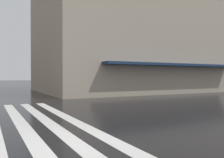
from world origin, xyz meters
TOP-DOWN VIEW (x-y plane):
  - ground_plane at (0.00, 0.00)m, footprint 220.00×220.00m
  - haussmann_block_corner at (20.34, -14.89)m, footprint 16.90×22.90m

SIDE VIEW (x-z plane):
  - ground_plane at x=0.00m, z-range 0.00..0.00m
  - haussmann_block_corner at x=20.34m, z-range -0.23..21.59m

